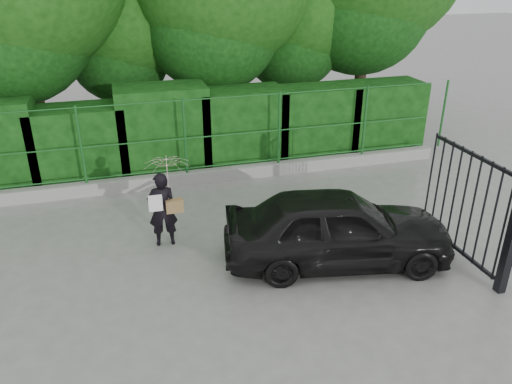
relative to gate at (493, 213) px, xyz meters
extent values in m
plane|color=gray|center=(-4.60, 0.72, -1.19)|extent=(80.00, 80.00, 0.00)
cube|color=#9E9E99|center=(-4.60, 5.22, -1.04)|extent=(14.00, 0.25, 0.30)
cylinder|color=#19561F|center=(-6.50, 5.22, 0.01)|extent=(0.06, 0.06, 1.80)
cylinder|color=#19561F|center=(-4.20, 5.22, 0.01)|extent=(0.06, 0.06, 1.80)
cylinder|color=#19561F|center=(-1.90, 5.22, 0.01)|extent=(0.06, 0.06, 1.80)
cylinder|color=#19561F|center=(0.40, 5.22, 0.01)|extent=(0.06, 0.06, 1.80)
cylinder|color=#19561F|center=(2.70, 5.22, 0.01)|extent=(0.06, 0.06, 1.80)
cylinder|color=#19561F|center=(-4.60, 5.22, -0.79)|extent=(13.60, 0.03, 0.03)
cylinder|color=#19561F|center=(-4.60, 5.22, -0.04)|extent=(13.60, 0.03, 0.03)
cylinder|color=#19561F|center=(-4.60, 5.22, 0.86)|extent=(13.60, 0.03, 0.03)
cube|color=black|center=(-6.60, 6.22, -0.28)|extent=(2.20, 1.20, 1.82)
cube|color=black|center=(-4.60, 6.22, -0.10)|extent=(2.20, 1.20, 2.18)
cube|color=black|center=(-2.60, 6.22, -0.20)|extent=(2.20, 1.20, 1.98)
cube|color=black|center=(-0.60, 6.22, -0.23)|extent=(2.20, 1.20, 1.91)
cube|color=black|center=(1.40, 6.22, -0.23)|extent=(2.20, 1.20, 1.91)
cylinder|color=black|center=(-7.60, 7.92, 1.06)|extent=(0.36, 0.36, 4.50)
cylinder|color=black|center=(-5.10, 9.22, 0.44)|extent=(0.36, 0.36, 3.25)
sphere|color=#14470F|center=(-5.10, 9.22, 2.39)|extent=(3.90, 3.90, 3.90)
cylinder|color=black|center=(-2.60, 8.22, 0.94)|extent=(0.36, 0.36, 4.25)
cylinder|color=black|center=(-0.10, 8.92, 0.56)|extent=(0.36, 0.36, 3.50)
sphere|color=#14470F|center=(-0.10, 8.92, 2.66)|extent=(4.20, 4.20, 4.20)
cylinder|color=black|center=(1.90, 8.52, 1.19)|extent=(0.36, 0.36, 4.75)
cube|color=black|center=(0.00, 0.67, -1.04)|extent=(0.05, 2.00, 0.06)
cube|color=black|center=(0.00, 0.67, 0.76)|extent=(0.05, 2.00, 0.06)
cylinder|color=black|center=(0.00, -0.28, -0.14)|extent=(0.04, 0.04, 1.90)
cylinder|color=black|center=(0.00, -0.03, -0.14)|extent=(0.04, 0.04, 1.90)
cylinder|color=black|center=(0.00, 0.22, -0.14)|extent=(0.04, 0.04, 1.90)
cylinder|color=black|center=(0.00, 0.47, -0.14)|extent=(0.04, 0.04, 1.90)
cylinder|color=black|center=(0.00, 0.72, -0.14)|extent=(0.04, 0.04, 1.90)
cylinder|color=black|center=(0.00, 0.97, -0.14)|extent=(0.04, 0.04, 1.90)
cylinder|color=black|center=(0.00, 1.22, -0.14)|extent=(0.04, 0.04, 1.90)
cylinder|color=black|center=(0.00, 1.47, -0.14)|extent=(0.04, 0.04, 1.90)
cylinder|color=black|center=(0.00, 1.72, -0.14)|extent=(0.04, 0.04, 1.90)
imported|color=black|center=(-5.05, 2.53, -0.46)|extent=(0.54, 0.37, 1.46)
imported|color=#FFCBD6|center=(-4.90, 2.58, 0.16)|extent=(0.83, 0.84, 0.76)
cube|color=olive|center=(-4.83, 2.45, -0.37)|extent=(0.32, 0.15, 0.24)
cube|color=white|center=(-5.17, 2.41, -0.26)|extent=(0.25, 0.02, 0.32)
imported|color=black|center=(-2.19, 1.11, -0.52)|extent=(4.18, 2.31, 1.34)
camera|label=1|loc=(-5.65, -5.83, 3.68)|focal=35.00mm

